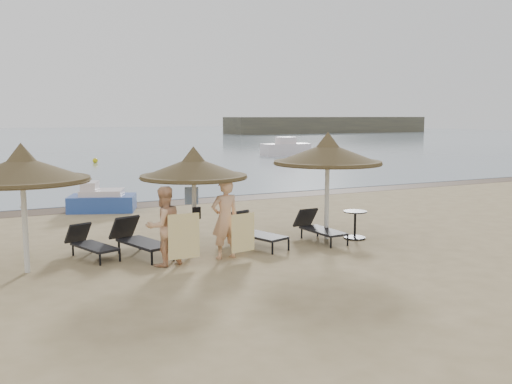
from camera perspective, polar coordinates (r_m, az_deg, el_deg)
ground at (r=13.03m, az=-2.23°, el=-7.20°), size 160.00×160.00×0.00m
sea at (r=91.72m, az=-22.98°, el=5.01°), size 200.00×140.00×0.03m
wet_sand_strip at (r=21.78m, az=-12.29°, el=-1.31°), size 200.00×1.60×0.01m
palapa_left at (r=12.90m, az=-22.36°, el=2.08°), size 2.81×2.81×2.78m
palapa_center at (r=13.87m, az=-6.25°, el=2.39°), size 2.63×2.63×2.61m
palapa_right at (r=15.38m, az=7.18°, el=3.78°), size 2.93×2.93×2.91m
lounger_far_left at (r=14.16m, az=-16.29°, el=-4.89°), size 1.07×1.77×0.75m
lounger_near_left at (r=14.06m, az=-11.69°, el=-4.59°), size 1.18×2.06×0.88m
lounger_near_right at (r=14.72m, az=-0.42°, el=-3.92°), size 1.18×2.01×0.86m
lounger_far_right at (r=15.47m, az=6.19°, el=-3.50°), size 0.68×1.80×0.79m
side_table at (r=15.80m, az=9.87°, el=-3.33°), size 0.63×0.63×0.76m
person_left at (r=12.84m, az=-9.23°, el=-2.77°), size 1.08×0.84×2.07m
person_right at (r=13.31m, az=-3.13°, el=-2.05°), size 1.04×0.71×2.19m
towel_left at (r=12.68m, az=-7.22°, el=-4.42°), size 0.72×0.03×1.01m
towel_right at (r=13.32m, az=-1.30°, el=-4.10°), size 0.64×0.13×0.91m
bag_patterned at (r=14.12m, az=-6.46°, el=-0.38°), size 0.35×0.24×0.42m
bag_dark at (r=13.86m, az=-5.96°, el=-2.12°), size 0.22×0.13×0.29m
pedal_boat at (r=20.72m, az=-15.21°, el=-0.79°), size 2.55×2.02×1.04m
buoy_mid at (r=41.60m, az=-15.78°, el=3.05°), size 0.37×0.37×0.37m
buoy_right at (r=39.23m, az=5.33°, el=3.05°), size 0.38×0.38×0.38m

